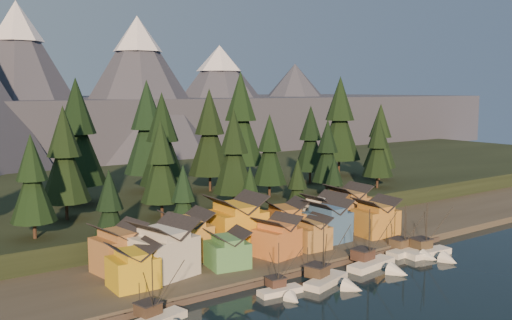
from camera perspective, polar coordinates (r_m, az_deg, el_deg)
ground at (r=99.35m, az=10.79°, el=-13.35°), size 500.00×500.00×0.00m
shore_strip at (r=128.38m, az=-2.44°, el=-8.14°), size 400.00×50.00×1.50m
hillside at (r=170.76m, az=-11.79°, el=-3.67°), size 420.00×100.00×6.00m
dock at (r=110.44m, az=4.44°, el=-10.85°), size 80.00×4.00×1.00m
mountain_ridge at (r=284.32m, az=-23.04°, el=4.85°), size 560.00×190.00×90.00m
boat_0 at (r=87.18m, az=-9.52°, el=-14.85°), size 10.49×11.04×11.19m
boat_2 at (r=97.98m, az=2.71°, el=-12.34°), size 8.22×8.80×9.79m
boat_3 at (r=103.18m, az=7.57°, el=-11.08°), size 10.76×11.34×12.43m
boat_4 at (r=113.57m, az=12.03°, el=-9.49°), size 11.86×12.65×12.78m
boat_5 at (r=124.52m, az=15.29°, el=-8.21°), size 10.62×11.44×11.62m
boat_6 at (r=124.22m, az=17.25°, el=-8.23°), size 11.11×11.90×12.40m
house_front_0 at (r=98.92m, az=-12.21°, el=-10.14°), size 7.80×7.40×7.54m
house_front_1 at (r=103.56m, az=-9.19°, el=-8.51°), size 11.52×11.22×10.10m
house_front_2 at (r=107.51m, az=-2.88°, el=-8.75°), size 8.20×8.25×6.96m
house_front_3 at (r=114.22m, az=2.11°, el=-7.53°), size 9.07×8.79×7.91m
house_front_4 at (r=119.95m, az=5.49°, el=-7.13°), size 7.03×7.53×6.81m
house_front_5 at (r=125.75m, az=7.18°, el=-5.91°), size 8.83×8.06×9.13m
house_front_6 at (r=132.61m, az=11.89°, el=-5.46°), size 9.35×8.93×8.56m
house_back_0 at (r=107.23m, az=-13.57°, el=-8.39°), size 9.27×8.99×9.00m
house_back_1 at (r=112.48m, az=-6.97°, el=-7.37°), size 8.99×9.08×9.52m
house_back_2 at (r=118.62m, az=-2.02°, el=-6.09°), size 10.98×10.14×11.30m
house_back_3 at (r=125.99m, az=2.89°, el=-5.90°), size 10.43×9.74×8.89m
house_back_4 at (r=133.59m, az=6.76°, el=-5.16°), size 8.42×8.10×9.00m
house_back_5 at (r=140.76m, az=9.16°, el=-4.38°), size 9.54×9.64×9.90m
tree_hill_2 at (r=116.15m, az=-21.46°, el=-2.04°), size 8.67×8.67×20.20m
tree_hill_3 at (r=129.95m, az=-18.60°, el=0.19°), size 10.75×10.75×25.04m
tree_hill_4 at (r=146.28m, az=-17.43°, el=2.34°), size 13.48×13.48×31.41m
tree_hill_5 at (r=127.60m, az=-9.47°, el=-0.43°), size 9.41×9.41×21.92m
tree_hill_6 at (r=144.13m, az=-9.33°, el=1.71°), size 11.92×11.92×27.76m
tree_hill_7 at (r=134.71m, az=-2.24°, el=0.56°), size 10.34×10.34×24.09m
tree_hill_8 at (r=158.89m, az=-4.66°, el=2.46°), size 12.32×12.32×28.71m
tree_hill_9 at (r=149.75m, az=1.36°, el=0.80°), size 9.47×9.47×22.05m
tree_hill_10 at (r=174.07m, az=-1.54°, el=3.83°), size 14.55×14.55×33.89m
tree_hill_11 at (r=156.35m, az=7.14°, el=0.68°), size 8.75×8.75×20.38m
tree_hill_12 at (r=173.30m, az=5.47°, el=1.92°), size 10.14×10.14×23.61m
tree_hill_13 at (r=167.75m, az=12.11°, el=1.11°), size 8.97×8.97×20.90m
tree_hill_14 at (r=189.56m, az=8.37°, el=3.83°), size 14.04×14.04×32.71m
tree_hill_15 at (r=160.96m, az=-10.80°, el=2.89°), size 13.36×13.36×31.11m
tree_hill_17 at (r=183.14m, az=12.31°, el=2.14°), size 10.32×10.32×24.03m
tree_shore_0 at (r=113.29m, az=-14.40°, el=-4.95°), size 7.70×7.70×17.93m
tree_shore_1 at (r=119.96m, az=-7.26°, el=-4.21°), size 7.54×7.54×17.57m
tree_shore_2 at (r=129.00m, az=-0.61°, el=-3.77°), size 6.81×6.81×15.85m
tree_shore_3 at (r=137.38m, az=4.16°, el=-2.96°), size 7.10×7.10×16.55m
tree_shore_4 at (r=145.37m, az=7.78°, el=-2.59°), size 6.82×6.82×15.89m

